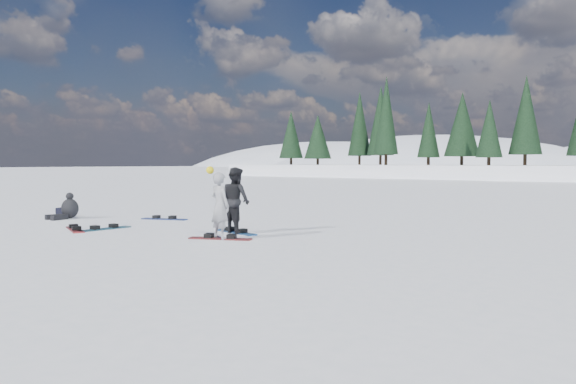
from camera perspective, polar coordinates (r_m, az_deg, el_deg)
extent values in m
plane|color=white|center=(13.89, -11.19, -4.47)|extent=(420.00, 420.00, 0.00)
ellipsoid|color=white|center=(196.81, 13.96, -1.58)|extent=(143.00, 110.00, 49.50)
ellipsoid|color=white|center=(266.15, 3.71, -0.47)|extent=(169.00, 130.00, 52.00)
cone|color=black|center=(80.32, 1.06, 5.47)|extent=(3.20, 3.20, 7.50)
cone|color=black|center=(77.97, 3.41, 5.54)|extent=(3.20, 3.20, 7.50)
cone|color=black|center=(75.76, 5.91, 5.60)|extent=(3.20, 3.20, 7.50)
cone|color=black|center=(73.70, 8.55, 5.66)|extent=(3.20, 3.20, 7.50)
cone|color=black|center=(71.80, 11.34, 5.70)|extent=(3.20, 3.20, 7.50)
cone|color=black|center=(70.08, 14.27, 5.74)|extent=(3.20, 3.20, 7.50)
cone|color=black|center=(68.56, 17.34, 5.76)|extent=(3.20, 3.20, 7.50)
cone|color=black|center=(67.23, 20.55, 5.76)|extent=(3.20, 3.20, 7.50)
cone|color=black|center=(66.13, 23.87, 5.74)|extent=(3.20, 3.20, 7.50)
imported|color=#9D9DA2|center=(13.17, -6.92, -1.42)|extent=(0.62, 0.45, 1.57)
sphere|color=yellow|center=(13.19, -7.93, 2.22)|extent=(0.18, 0.18, 0.18)
imported|color=black|center=(14.34, -5.33, -0.82)|extent=(0.94, 0.81, 1.68)
ellipsoid|color=black|center=(19.29, -21.28, -1.56)|extent=(0.60, 0.51, 0.63)
sphere|color=black|center=(19.26, -21.30, -0.40)|extent=(0.24, 0.24, 0.24)
cube|color=black|center=(18.95, -22.20, -2.41)|extent=(0.24, 0.57, 0.16)
cube|color=black|center=(19.21, -22.64, -2.34)|extent=(0.23, 0.56, 0.16)
cube|color=black|center=(20.00, -21.79, -1.92)|extent=(0.51, 0.41, 0.30)
cube|color=maroon|center=(13.25, -6.90, -4.73)|extent=(1.48, 0.88, 0.03)
cube|color=#1B5294|center=(14.42, -5.31, -4.09)|extent=(1.52, 0.61, 0.03)
cube|color=navy|center=(18.11, -12.45, -2.70)|extent=(1.49, 0.83, 0.03)
cube|color=#155D78|center=(15.86, -18.15, -3.58)|extent=(0.32, 1.51, 0.03)
cube|color=maroon|center=(15.96, -20.83, -3.59)|extent=(1.49, 0.85, 0.03)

